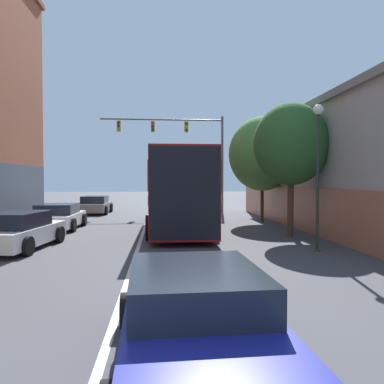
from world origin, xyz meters
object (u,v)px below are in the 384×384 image
object	(u,v)px
parked_car_left_near	(59,217)
street_tree_near	(291,144)
parked_car_left_mid	(95,205)
traffic_signal_gantry	(183,140)
bus	(179,187)
street_lamp	(318,163)
hatchback_foreground	(197,318)
parked_car_left_distant	(20,231)
street_tree_far	(262,154)

from	to	relation	value
parked_car_left_near	street_tree_near	world-z (taller)	street_tree_near
parked_car_left_mid	traffic_signal_gantry	size ratio (longest dim) A/B	0.45
bus	street_lamp	size ratio (longest dim) A/B	2.13
bus	hatchback_foreground	xyz separation A→B (m)	(-0.43, -13.30, -1.46)
parked_car_left_mid	bus	bearing A→B (deg)	-148.30
parked_car_left_distant	street_tree_far	bearing A→B (deg)	-47.56
parked_car_left_mid	traffic_signal_gantry	world-z (taller)	traffic_signal_gantry
bus	hatchback_foreground	bearing A→B (deg)	178.67
parked_car_left_mid	street_tree_far	world-z (taller)	street_tree_far
bus	parked_car_left_mid	bearing A→B (deg)	31.66
traffic_signal_gantry	hatchback_foreground	bearing A→B (deg)	-93.12
parked_car_left_mid	parked_car_left_distant	world-z (taller)	parked_car_left_distant
parked_car_left_mid	parked_car_left_distant	size ratio (longest dim) A/B	0.95
street_tree_far	bus	bearing A→B (deg)	-149.68
hatchback_foreground	parked_car_left_mid	size ratio (longest dim) A/B	1.08
street_lamp	parked_car_left_near	bearing A→B (deg)	146.94
parked_car_left_near	traffic_signal_gantry	size ratio (longest dim) A/B	0.42
parked_car_left_mid	traffic_signal_gantry	bearing A→B (deg)	-82.31
parked_car_left_near	street_tree_near	distance (m)	11.45
parked_car_left_mid	street_tree_far	distance (m)	12.66
parked_car_left_mid	hatchback_foreground	bearing A→B (deg)	-166.61
street_lamp	parked_car_left_mid	bearing A→B (deg)	122.99
street_tree_near	parked_car_left_near	bearing A→B (deg)	161.86
parked_car_left_distant	traffic_signal_gantry	xyz separation A→B (m)	(6.58, 14.73, 4.77)
hatchback_foreground	parked_car_left_near	distance (m)	14.93
traffic_signal_gantry	street_tree_near	size ratio (longest dim) A/B	1.63
bus	traffic_signal_gantry	world-z (taller)	traffic_signal_gantry
parked_car_left_mid	parked_car_left_near	bearing A→B (deg)	178.47
street_lamp	street_tree_far	xyz separation A→B (m)	(0.60, 8.91, 0.94)
traffic_signal_gantry	street_tree_near	bearing A→B (deg)	-73.76
parked_car_left_distant	bus	bearing A→B (deg)	-43.57
street_lamp	traffic_signal_gantry	bearing A→B (deg)	102.32
parked_car_left_distant	street_lamp	size ratio (longest dim) A/B	0.88
street_lamp	street_tree_near	xyz separation A→B (m)	(0.23, 3.22, 0.93)
bus	street_tree_near	xyz separation A→B (m)	(4.56, -2.81, 1.85)
parked_car_left_mid	traffic_signal_gantry	xyz separation A→B (m)	(6.38, 0.80, 4.77)
bus	street_tree_near	bearing A→B (deg)	-121.08
bus	street_tree_far	bearing A→B (deg)	-59.13
traffic_signal_gantry	street_tree_far	world-z (taller)	traffic_signal_gantry
parked_car_left_near	traffic_signal_gantry	distance (m)	12.48
hatchback_foreground	street_tree_near	xyz separation A→B (m)	(5.00, 10.49, 3.31)
bus	street_tree_far	xyz separation A→B (m)	(4.93, 2.88, 1.86)
parked_car_left_near	parked_car_left_mid	world-z (taller)	parked_car_left_mid
bus	parked_car_left_distant	bearing A→B (deg)	130.06
parked_car_left_near	hatchback_foreground	bearing A→B (deg)	-158.26
parked_car_left_near	street_lamp	distance (m)	12.39
street_lamp	street_tree_far	size ratio (longest dim) A/B	0.81
traffic_signal_gantry	street_lamp	size ratio (longest dim) A/B	1.88
parked_car_left_mid	parked_car_left_distant	distance (m)	13.93
hatchback_foreground	parked_car_left_near	xyz separation A→B (m)	(-5.43, 13.91, 0.02)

